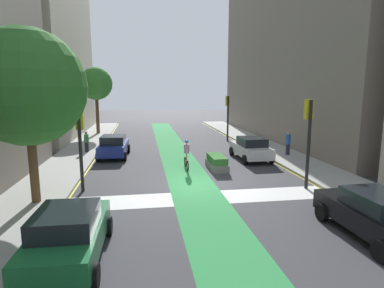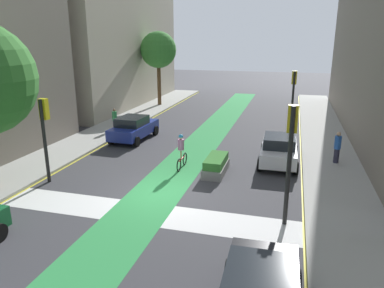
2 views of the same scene
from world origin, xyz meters
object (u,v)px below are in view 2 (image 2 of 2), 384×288
object	(u,v)px
traffic_signal_near_right	(291,143)
traffic_signal_far_right	(293,89)
pedestrian_sidewalk_left_a	(115,119)
median_planter	(216,165)
pedestrian_sidewalk_right_a	(337,147)
cyclist_in_lane	(181,151)
traffic_signal_near_left	(45,124)
car_blue_left_far	(134,128)
car_white_right_far	(279,149)
street_tree_far	(158,50)

from	to	relation	value
traffic_signal_near_right	traffic_signal_far_right	bearing A→B (deg)	90.05
pedestrian_sidewalk_left_a	median_planter	size ratio (longest dim) A/B	0.64
traffic_signal_near_right	median_planter	world-z (taller)	traffic_signal_near_right
pedestrian_sidewalk_right_a	cyclist_in_lane	bearing A→B (deg)	-161.14
traffic_signal_near_left	pedestrian_sidewalk_right_a	bearing A→B (deg)	23.98
pedestrian_sidewalk_left_a	median_planter	distance (m)	10.62
car_blue_left_far	traffic_signal_far_right	bearing A→B (deg)	30.55
pedestrian_sidewalk_right_a	median_planter	bearing A→B (deg)	-154.70
traffic_signal_near_left	traffic_signal_far_right	distance (m)	17.39
traffic_signal_near_right	car_white_right_far	xyz separation A→B (m)	(-0.54, 6.60, -2.25)
traffic_signal_far_right	street_tree_far	distance (m)	14.28
traffic_signal_far_right	car_white_right_far	bearing A→B (deg)	-93.64
traffic_signal_near_left	car_blue_left_far	distance (m)	8.01
traffic_signal_near_right	pedestrian_sidewalk_right_a	xyz separation A→B (m)	(2.41, 7.09, -2.04)
traffic_signal_near_right	pedestrian_sidewalk_left_a	world-z (taller)	traffic_signal_near_right
traffic_signal_near_left	pedestrian_sidewalk_left_a	distance (m)	9.52
car_blue_left_far	median_planter	size ratio (longest dim) A/B	1.78
car_blue_left_far	pedestrian_sidewalk_right_a	size ratio (longest dim) A/B	2.54
pedestrian_sidewalk_right_a	pedestrian_sidewalk_left_a	distance (m)	14.93
traffic_signal_near_right	pedestrian_sidewalk_left_a	xyz separation A→B (m)	(-12.13, 10.45, -2.12)
car_white_right_far	street_tree_far	world-z (taller)	street_tree_far
traffic_signal_far_right	median_planter	world-z (taller)	traffic_signal_far_right
traffic_signal_near_right	pedestrian_sidewalk_right_a	distance (m)	7.77
pedestrian_sidewalk_right_a	pedestrian_sidewalk_left_a	xyz separation A→B (m)	(-14.55, 3.36, -0.08)
traffic_signal_near_right	median_planter	xyz separation A→B (m)	(-3.48, 4.31, -2.65)
traffic_signal_far_right	pedestrian_sidewalk_right_a	distance (m)	8.34
cyclist_in_lane	car_white_right_far	bearing A→B (deg)	24.13
median_planter	cyclist_in_lane	bearing A→B (deg)	175.57
pedestrian_sidewalk_left_a	car_blue_left_far	bearing A→B (deg)	-35.52
street_tree_far	car_white_right_far	bearing A→B (deg)	-49.96
cyclist_in_lane	pedestrian_sidewalk_left_a	size ratio (longest dim) A/B	1.20
traffic_signal_near_right	cyclist_in_lane	xyz separation A→B (m)	(-5.33, 4.45, -2.08)
street_tree_far	cyclist_in_lane	bearing A→B (deg)	-66.15
traffic_signal_near_right	pedestrian_sidewalk_right_a	size ratio (longest dim) A/B	2.59
cyclist_in_lane	median_planter	bearing A→B (deg)	-4.43
car_blue_left_far	traffic_signal_near_left	bearing A→B (deg)	-96.06
pedestrian_sidewalk_right_a	median_planter	size ratio (longest dim) A/B	0.70
traffic_signal_near_left	car_white_right_far	size ratio (longest dim) A/B	0.92
traffic_signal_far_right	street_tree_far	bearing A→B (deg)	153.90
traffic_signal_near_right	traffic_signal_near_left	bearing A→B (deg)	173.63
traffic_signal_near_left	pedestrian_sidewalk_right_a	world-z (taller)	traffic_signal_near_left
traffic_signal_near_left	car_blue_left_far	world-z (taller)	traffic_signal_near_left
traffic_signal_far_right	cyclist_in_lane	xyz separation A→B (m)	(-5.32, -10.38, -2.00)
pedestrian_sidewalk_left_a	traffic_signal_near_right	bearing A→B (deg)	-40.75
cyclist_in_lane	pedestrian_sidewalk_left_a	xyz separation A→B (m)	(-6.80, 6.01, -0.04)
traffic_signal_far_right	car_blue_left_far	bearing A→B (deg)	-149.45
traffic_signal_far_right	cyclist_in_lane	size ratio (longest dim) A/B	2.28
traffic_signal_far_right	car_white_right_far	distance (m)	8.53
cyclist_in_lane	pedestrian_sidewalk_left_a	bearing A→B (deg)	138.56
traffic_signal_near_right	pedestrian_sidewalk_right_a	bearing A→B (deg)	71.20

